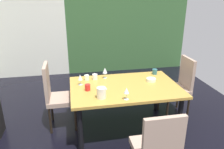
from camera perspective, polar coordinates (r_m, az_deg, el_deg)
ground_plane at (r=3.49m, az=-0.58°, el=-15.59°), size 5.28×5.93×0.02m
back_panel_interior at (r=5.82m, az=-22.53°, el=13.04°), size 2.06×0.10×2.86m
garden_window_panel at (r=5.92m, az=4.21°, el=14.60°), size 3.22×0.10×2.86m
dining_table at (r=3.33m, az=3.36°, el=-4.28°), size 1.62×1.07×0.73m
chair_left_far at (r=3.51m, az=-14.51°, el=-4.81°), size 0.44×0.44×1.06m
chair_right_far at (r=3.94m, az=17.22°, el=-2.37°), size 0.44×0.44×1.03m
chair_head_near at (r=2.41m, az=11.78°, el=-18.20°), size 0.44×0.44×0.99m
wine_glass_corner at (r=3.55m, az=-1.87°, el=0.98°), size 0.08×0.08×0.18m
wine_glass_near_shelf at (r=2.85m, az=3.81°, el=-4.30°), size 0.07×0.07×0.17m
wine_glass_north at (r=3.33m, az=-8.32°, el=-0.81°), size 0.07×0.07×0.17m
serving_bowl_left at (r=3.52m, az=10.18°, el=-1.34°), size 0.15×0.15×0.05m
cup_front at (r=3.52m, az=-6.62°, el=-0.80°), size 0.07×0.07×0.08m
cup_west at (r=3.15m, az=-6.39°, el=-3.37°), size 0.08×0.08×0.09m
cup_east at (r=3.82m, az=11.10°, el=0.73°), size 0.08×0.08×0.09m
cup_rear at (r=3.53m, az=-4.48°, el=-0.61°), size 0.08×0.08×0.09m
pitcher_near_window at (r=2.90m, az=-2.77°, el=-4.79°), size 0.14×0.12×0.15m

